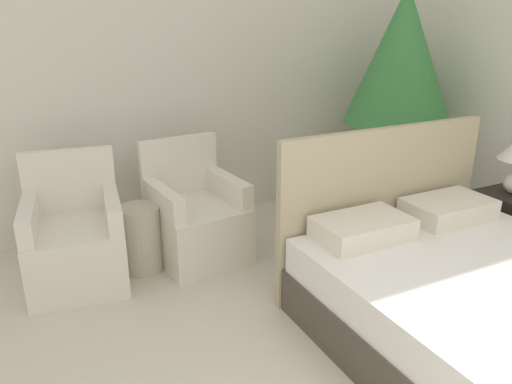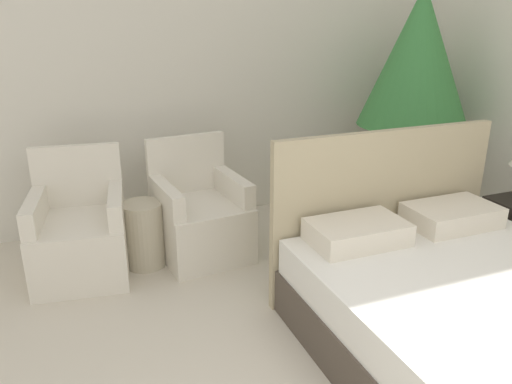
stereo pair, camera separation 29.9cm
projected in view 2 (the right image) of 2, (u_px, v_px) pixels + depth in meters
The scene contains 6 objects.
wall_back at pixel (174, 65), 4.43m from camera, with size 10.00×0.06×2.90m.
bed at pixel (483, 323), 2.73m from camera, with size 1.69×2.14×1.16m.
armchair_near_window_left at pixel (81, 239), 3.73m from camera, with size 0.75×0.79×0.94m.
armchair_near_window_right at pixel (201, 221), 4.06m from camera, with size 0.73×0.76×0.94m.
potted_palm at pixel (417, 66), 4.44m from camera, with size 0.99×0.99×2.13m.
side_table at pixel (144, 234), 3.89m from camera, with size 0.32×0.32×0.52m.
Camera 2 is at (-1.00, -0.45, 1.89)m, focal length 35.00 mm.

